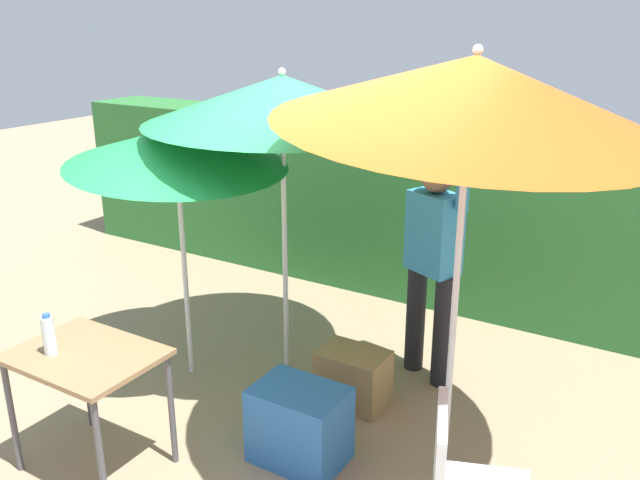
# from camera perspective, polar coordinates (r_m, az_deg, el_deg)

# --- Properties ---
(ground_plane) EXTENTS (24.00, 24.00, 0.00)m
(ground_plane) POSITION_cam_1_polar(r_m,az_deg,el_deg) (4.60, -1.99, -14.15)
(ground_plane) COLOR #9E8466
(hedge_row) EXTENTS (8.00, 0.70, 1.57)m
(hedge_row) POSITION_cam_1_polar(r_m,az_deg,el_deg) (6.12, 9.55, 2.31)
(hedge_row) COLOR #2D7033
(hedge_row) RESTS_ON ground_plane
(umbrella_rainbow) EXTENTS (1.50, 1.49, 1.89)m
(umbrella_rainbow) POSITION_cam_1_polar(r_m,az_deg,el_deg) (4.50, -12.21, 7.86)
(umbrella_rainbow) COLOR silver
(umbrella_rainbow) RESTS_ON ground_plane
(umbrella_orange) EXTENTS (1.86, 1.86, 2.18)m
(umbrella_orange) POSITION_cam_1_polar(r_m,az_deg,el_deg) (4.45, -3.28, 11.94)
(umbrella_orange) COLOR silver
(umbrella_orange) RESTS_ON ground_plane
(umbrella_yellow) EXTENTS (1.96, 1.94, 2.45)m
(umbrella_yellow) POSITION_cam_1_polar(r_m,az_deg,el_deg) (3.28, 13.02, 12.37)
(umbrella_yellow) COLOR silver
(umbrella_yellow) RESTS_ON ground_plane
(person_vendor) EXTENTS (0.54, 0.35, 1.88)m
(person_vendor) POSITION_cam_1_polar(r_m,az_deg,el_deg) (4.61, 9.73, -1.31)
(person_vendor) COLOR black
(person_vendor) RESTS_ON ground_plane
(cooler_box) EXTENTS (0.53, 0.38, 0.47)m
(cooler_box) POSITION_cam_1_polar(r_m,az_deg,el_deg) (4.01, -1.78, -15.65)
(cooler_box) COLOR #2D6BB7
(cooler_box) RESTS_ON ground_plane
(crate_cardboard) EXTENTS (0.46, 0.32, 0.38)m
(crate_cardboard) POSITION_cam_1_polar(r_m,az_deg,el_deg) (4.55, 2.85, -11.75)
(crate_cardboard) COLOR #9E7A4C
(crate_cardboard) RESTS_ON ground_plane
(folding_table) EXTENTS (0.80, 0.60, 0.74)m
(folding_table) POSITION_cam_1_polar(r_m,az_deg,el_deg) (3.95, -19.50, -10.32)
(folding_table) COLOR #4C4C51
(folding_table) RESTS_ON ground_plane
(bottle_water) EXTENTS (0.07, 0.07, 0.24)m
(bottle_water) POSITION_cam_1_polar(r_m,az_deg,el_deg) (3.92, -22.36, -7.60)
(bottle_water) COLOR silver
(bottle_water) RESTS_ON folding_table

